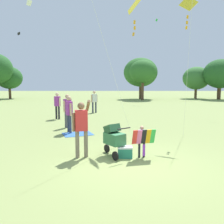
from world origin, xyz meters
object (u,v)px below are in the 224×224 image
(person_sitting_far, at_px, (95,100))
(cooler_box, at_px, (125,152))
(child_with_butterfly_kite, at_px, (143,139))
(person_kid_running, at_px, (58,104))
(kite_adult_black, at_px, (133,10))
(stroller, at_px, (114,137))
(picnic_blanket, at_px, (78,134))
(person_couple_left, at_px, (68,108))
(kite_orange_delta, at_px, (188,10))
(person_adult_flyer, at_px, (82,124))
(person_red_shirt, at_px, (69,111))

(person_sitting_far, xyz_separation_m, cooler_box, (1.77, -10.89, -0.83))
(child_with_butterfly_kite, distance_m, person_kid_running, 8.93)
(child_with_butterfly_kite, bearing_deg, kite_adult_black, 93.04)
(stroller, height_order, picnic_blanket, stroller)
(child_with_butterfly_kite, distance_m, person_couple_left, 5.94)
(stroller, relative_size, kite_adult_black, 0.18)
(stroller, height_order, kite_orange_delta, kite_orange_delta)
(cooler_box, bearing_deg, kite_orange_delta, 47.67)
(stroller, relative_size, person_couple_left, 0.61)
(person_sitting_far, relative_size, person_couple_left, 0.99)
(person_adult_flyer, relative_size, kite_adult_black, 0.32)
(kite_orange_delta, xyz_separation_m, person_couple_left, (-5.44, 1.94, -4.25))
(person_couple_left, relative_size, person_kid_running, 1.02)
(stroller, xyz_separation_m, picnic_blanket, (-1.62, 3.14, -0.60))
(kite_adult_black, bearing_deg, person_adult_flyer, -127.34)
(cooler_box, bearing_deg, child_with_butterfly_kite, -2.60)
(child_with_butterfly_kite, relative_size, person_red_shirt, 0.59)
(person_red_shirt, xyz_separation_m, picnic_blanket, (0.42, -0.29, -1.00))
(kite_orange_delta, relative_size, person_kid_running, 3.48)
(person_kid_running, xyz_separation_m, picnic_blanket, (1.92, -4.42, -0.99))
(picnic_blanket, relative_size, cooler_box, 2.85)
(child_with_butterfly_kite, height_order, kite_adult_black, kite_adult_black)
(child_with_butterfly_kite, xyz_separation_m, person_sitting_far, (-2.30, 10.91, 0.40))
(kite_orange_delta, distance_m, person_red_shirt, 6.68)
(person_red_shirt, distance_m, person_kid_running, 4.39)
(person_adult_flyer, relative_size, kite_orange_delta, 0.31)
(stroller, xyz_separation_m, person_couple_left, (-2.37, 4.77, 0.41))
(kite_adult_black, bearing_deg, person_couple_left, 139.72)
(kite_adult_black, height_order, kite_orange_delta, kite_orange_delta)
(kite_adult_black, xyz_separation_m, person_sitting_far, (-2.18, 8.58, -4.07))
(person_sitting_far, bearing_deg, kite_adult_black, -75.77)
(stroller, distance_m, kite_orange_delta, 6.25)
(person_kid_running, xyz_separation_m, cooler_box, (3.88, -7.73, -0.82))
(kite_adult_black, relative_size, kite_orange_delta, 0.96)
(cooler_box, bearing_deg, person_sitting_far, 99.24)
(kite_orange_delta, bearing_deg, person_adult_flyer, -143.77)
(person_adult_flyer, relative_size, person_kid_running, 1.06)
(person_kid_running, bearing_deg, person_adult_flyer, -71.85)
(person_sitting_far, xyz_separation_m, person_couple_left, (-0.93, -5.95, 0.01))
(child_with_butterfly_kite, xyz_separation_m, stroller, (-0.87, 0.20, 0.00))
(person_couple_left, height_order, picnic_blanket, person_couple_left)
(kite_adult_black, height_order, picnic_blanket, kite_adult_black)
(cooler_box, bearing_deg, person_couple_left, 118.71)
(person_kid_running, bearing_deg, person_couple_left, -67.23)
(stroller, bearing_deg, child_with_butterfly_kite, -12.91)
(child_with_butterfly_kite, relative_size, person_sitting_far, 0.59)
(child_with_butterfly_kite, bearing_deg, picnic_blanket, 126.72)
(picnic_blanket, height_order, cooler_box, cooler_box)
(stroller, bearing_deg, kite_orange_delta, 42.63)
(child_with_butterfly_kite, relative_size, person_kid_running, 0.59)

